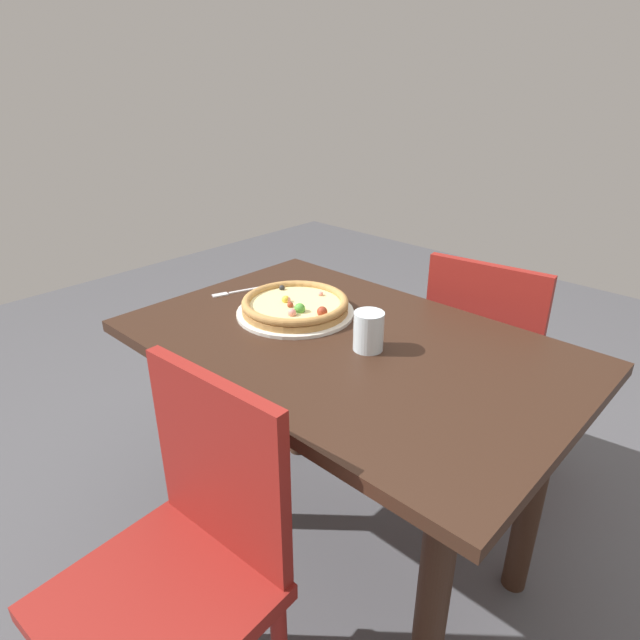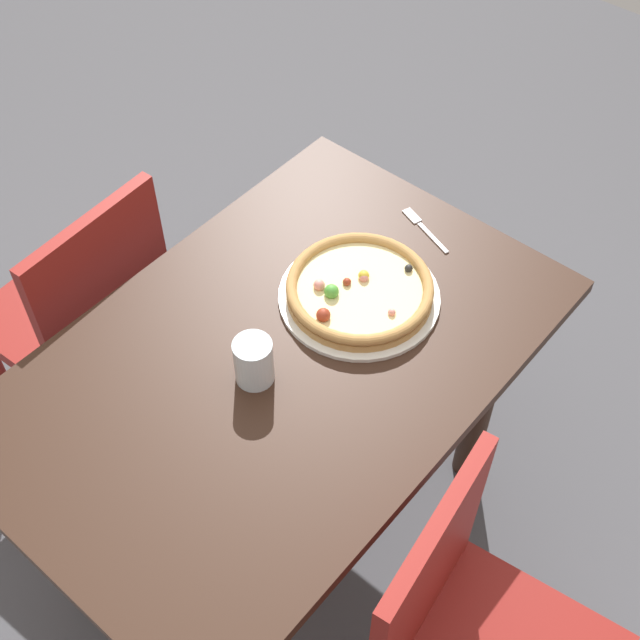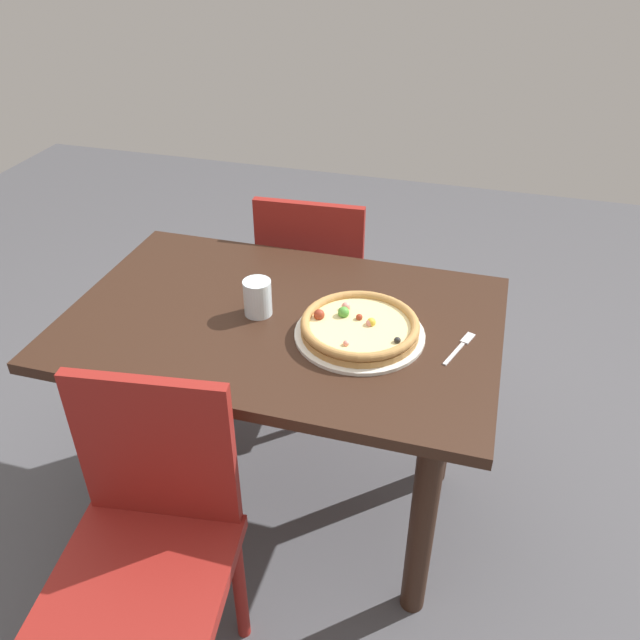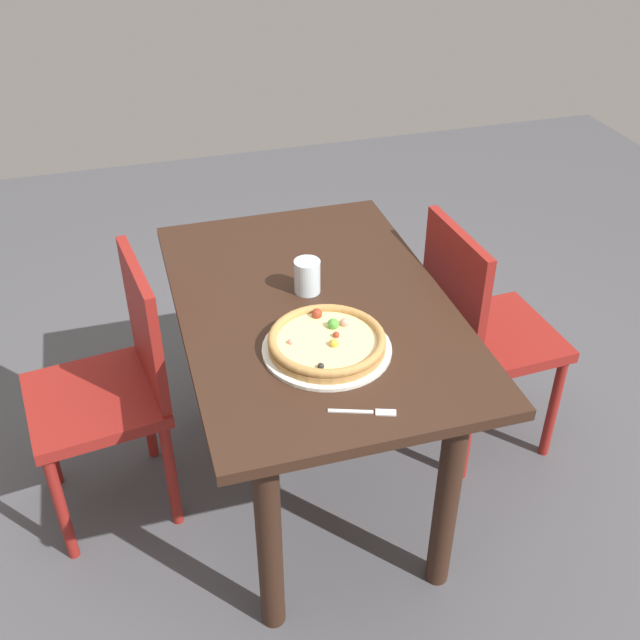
{
  "view_description": "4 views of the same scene",
  "coord_description": "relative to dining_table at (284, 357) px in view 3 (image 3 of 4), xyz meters",
  "views": [
    {
      "loc": [
        -0.82,
        0.99,
        1.42
      ],
      "look_at": [
        0.11,
        -0.01,
        0.79
      ],
      "focal_mm": 30.2,
      "sensor_mm": 36.0,
      "label": 1
    },
    {
      "loc": [
        -0.75,
        -0.75,
        2.15
      ],
      "look_at": [
        0.11,
        -0.01,
        0.79
      ],
      "focal_mm": 47.85,
      "sensor_mm": 36.0,
      "label": 2
    },
    {
      "loc": [
        0.51,
        -1.41,
        1.77
      ],
      "look_at": [
        0.11,
        -0.01,
        0.79
      ],
      "focal_mm": 36.37,
      "sensor_mm": 36.0,
      "label": 3
    },
    {
      "loc": [
        1.77,
        -0.5,
        2.0
      ],
      "look_at": [
        0.11,
        -0.01,
        0.79
      ],
      "focal_mm": 42.45,
      "sensor_mm": 36.0,
      "label": 4
    }
  ],
  "objects": [
    {
      "name": "pizza",
      "position": [
        0.23,
        -0.03,
        0.17
      ],
      "size": [
        0.32,
        0.32,
        0.05
      ],
      "color": "#B78447",
      "rests_on": "plate"
    },
    {
      "name": "drinking_glass",
      "position": [
        -0.07,
        0.0,
        0.19
      ],
      "size": [
        0.08,
        0.08,
        0.1
      ],
      "primitive_type": "cylinder",
      "color": "silver",
      "rests_on": "dining_table"
    },
    {
      "name": "fork",
      "position": [
        0.49,
        -0.0,
        0.14
      ],
      "size": [
        0.07,
        0.16,
        0.0
      ],
      "rotation": [
        0.0,
        0.0,
        1.24
      ],
      "color": "silver",
      "rests_on": "dining_table"
    },
    {
      "name": "chair_far",
      "position": [
        -0.08,
        0.61,
        -0.13
      ],
      "size": [
        0.42,
        0.42,
        0.89
      ],
      "rotation": [
        0.0,
        0.0,
        0.06
      ],
      "color": "maroon",
      "rests_on": "ground"
    },
    {
      "name": "ground_plane",
      "position": [
        0.0,
        0.0,
        -0.63
      ],
      "size": [
        6.0,
        6.0,
        0.0
      ],
      "primitive_type": "plane",
      "color": "#4C4C51"
    },
    {
      "name": "chair_near",
      "position": [
        -0.13,
        -0.61,
        -0.13
      ],
      "size": [
        0.45,
        0.45,
        0.89
      ],
      "rotation": [
        0.0,
        0.0,
        3.28
      ],
      "color": "maroon",
      "rests_on": "ground"
    },
    {
      "name": "dining_table",
      "position": [
        0.0,
        0.0,
        0.0
      ],
      "size": [
        1.2,
        0.78,
        0.77
      ],
      "color": "#331E14",
      "rests_on": "ground"
    },
    {
      "name": "plate",
      "position": [
        0.23,
        -0.03,
        0.14
      ],
      "size": [
        0.35,
        0.35,
        0.01
      ],
      "primitive_type": "cylinder",
      "color": "silver",
      "rests_on": "dining_table"
    }
  ]
}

